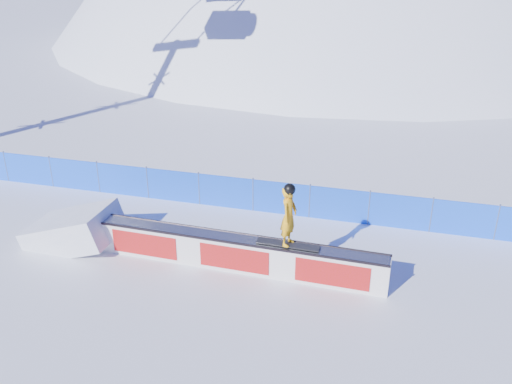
# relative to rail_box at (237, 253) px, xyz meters

# --- Properties ---
(ground) EXTENTS (160.00, 160.00, 0.00)m
(ground) POSITION_rel_rail_box_xyz_m (-1.54, -0.74, -0.51)
(ground) COLOR white
(ground) RESTS_ON ground
(snow_hill) EXTENTS (64.00, 64.00, 64.00)m
(snow_hill) POSITION_rel_rail_box_xyz_m (-1.54, 41.26, -18.51)
(snow_hill) COLOR white
(snow_hill) RESTS_ON ground
(safety_fence) EXTENTS (22.05, 0.05, 1.30)m
(safety_fence) POSITION_rel_rail_box_xyz_m (-1.54, 3.76, 0.09)
(safety_fence) COLOR blue
(safety_fence) RESTS_ON ground
(rail_box) EXTENTS (8.70, 0.84, 1.04)m
(rail_box) POSITION_rel_rail_box_xyz_m (0.00, 0.00, 0.00)
(rail_box) COLOR white
(rail_box) RESTS_ON ground
(snow_ramp) EXTENTS (2.96, 1.90, 1.82)m
(snow_ramp) POSITION_rel_rail_box_xyz_m (-5.43, 0.14, -0.51)
(snow_ramp) COLOR white
(snow_ramp) RESTS_ON ground
(snowboarder) EXTENTS (1.80, 0.70, 1.87)m
(snowboarder) POSITION_rel_rail_box_xyz_m (1.51, -0.04, 1.45)
(snowboarder) COLOR black
(snowboarder) RESTS_ON rail_box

